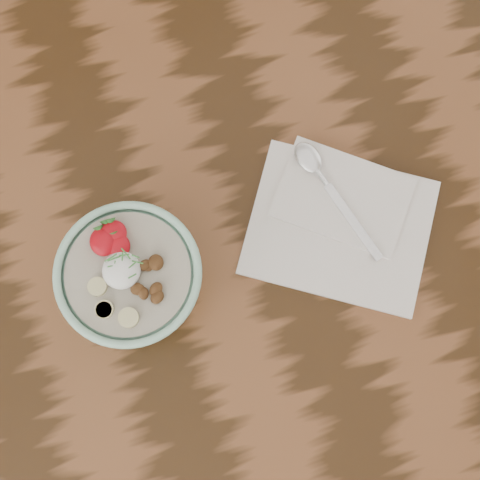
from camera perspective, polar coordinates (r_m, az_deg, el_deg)
The scene contains 4 objects.
table at distance 102.01cm, azimuth -8.54°, elevation -2.96°, with size 160.00×90.00×75.00cm.
breakfast_bowl at distance 86.24cm, azimuth -9.21°, elevation -3.18°, with size 18.29×18.29×12.05cm.
napkin at distance 93.34cm, azimuth 8.54°, elevation 1.62°, with size 31.29×30.08×1.50cm.
spoon at distance 93.44cm, azimuth 6.79°, elevation 5.66°, with size 6.82×19.59×1.03cm.
Camera 1 is at (8.98, -19.86, 165.36)cm, focal length 50.00 mm.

